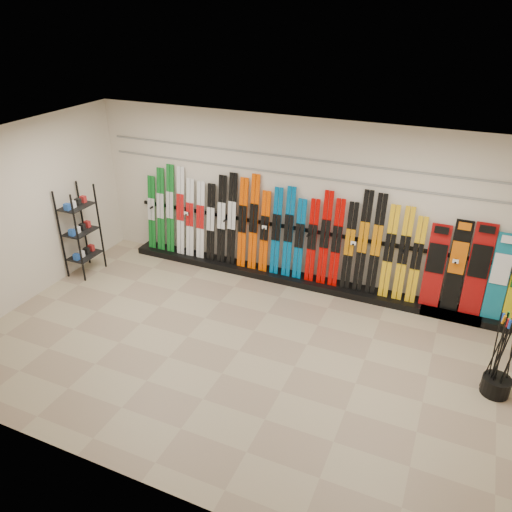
% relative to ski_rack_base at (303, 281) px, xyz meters
% --- Properties ---
extents(floor, '(8.00, 8.00, 0.00)m').
position_rel_ski_rack_base_xyz_m(floor, '(-0.22, -2.28, -0.06)').
color(floor, gray).
rests_on(floor, ground).
extents(back_wall, '(8.00, 0.00, 8.00)m').
position_rel_ski_rack_base_xyz_m(back_wall, '(-0.22, 0.22, 1.44)').
color(back_wall, beige).
rests_on(back_wall, floor).
extents(left_wall, '(0.00, 5.00, 5.00)m').
position_rel_ski_rack_base_xyz_m(left_wall, '(-4.22, -2.28, 1.44)').
color(left_wall, beige).
rests_on(left_wall, floor).
extents(ceiling, '(8.00, 8.00, 0.00)m').
position_rel_ski_rack_base_xyz_m(ceiling, '(-0.22, -2.28, 2.94)').
color(ceiling, silver).
rests_on(ceiling, back_wall).
extents(ski_rack_base, '(8.00, 0.40, 0.12)m').
position_rel_ski_rack_base_xyz_m(ski_rack_base, '(0.00, 0.00, 0.00)').
color(ski_rack_base, black).
rests_on(ski_rack_base, floor).
extents(skis, '(5.36, 0.25, 1.81)m').
position_rel_ski_rack_base_xyz_m(skis, '(-0.68, 0.06, 0.88)').
color(skis, '#146E23').
rests_on(skis, ski_rack_base).
extents(snowboards, '(1.60, 0.24, 1.54)m').
position_rel_ski_rack_base_xyz_m(snowboards, '(2.87, 0.07, 0.79)').
color(snowboards, '#990C0C').
rests_on(snowboards, ski_rack_base).
extents(accessory_rack, '(0.40, 0.60, 1.71)m').
position_rel_ski_rack_base_xyz_m(accessory_rack, '(-3.97, -1.24, 0.80)').
color(accessory_rack, black).
rests_on(accessory_rack, floor).
extents(pole_bin, '(0.37, 0.37, 0.25)m').
position_rel_ski_rack_base_xyz_m(pole_bin, '(3.29, -1.71, 0.07)').
color(pole_bin, black).
rests_on(pole_bin, floor).
extents(ski_poles, '(0.33, 0.31, 1.18)m').
position_rel_ski_rack_base_xyz_m(ski_poles, '(3.27, -1.71, 0.55)').
color(ski_poles, black).
rests_on(ski_poles, pole_bin).
extents(slatwall_rail_0, '(7.60, 0.02, 0.03)m').
position_rel_ski_rack_base_xyz_m(slatwall_rail_0, '(-0.22, 0.20, 1.94)').
color(slatwall_rail_0, gray).
rests_on(slatwall_rail_0, back_wall).
extents(slatwall_rail_1, '(7.60, 0.02, 0.03)m').
position_rel_ski_rack_base_xyz_m(slatwall_rail_1, '(-0.22, 0.20, 2.24)').
color(slatwall_rail_1, gray).
rests_on(slatwall_rail_1, back_wall).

